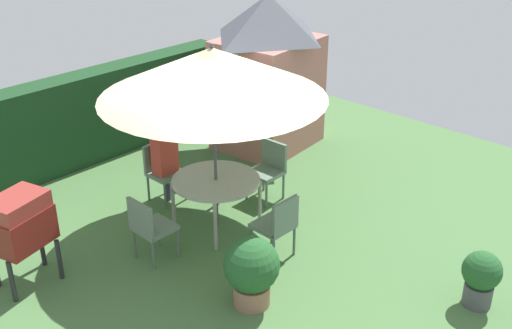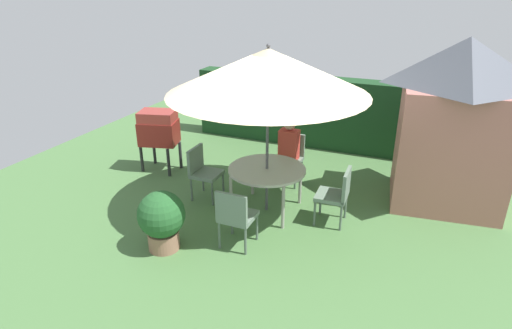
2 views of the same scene
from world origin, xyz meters
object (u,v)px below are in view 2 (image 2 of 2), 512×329
object	(u,v)px
patio_umbrella	(268,71)
chair_far_side	(202,169)
chair_toward_hedge	(235,215)
potted_plant_by_shed	(162,218)
person_in_red	(289,143)
bbq_grill	(159,129)
patio_table	(267,172)
chair_near_shed	(290,155)
chair_toward_house	(337,193)
garden_shed	(455,123)

from	to	relation	value
patio_umbrella	chair_far_side	size ratio (longest dim) A/B	3.32
patio_umbrella	chair_toward_hedge	bearing A→B (deg)	-90.58
potted_plant_by_shed	person_in_red	distance (m)	2.84
chair_far_side	potted_plant_by_shed	size ratio (longest dim) A/B	1.04
patio_umbrella	bbq_grill	distance (m)	2.97
patio_table	potted_plant_by_shed	world-z (taller)	potted_plant_by_shed
chair_toward_hedge	person_in_red	xyz separation A→B (m)	(0.01, 2.26, 0.26)
patio_umbrella	person_in_red	world-z (taller)	patio_umbrella
chair_near_shed	person_in_red	size ratio (longest dim) A/B	0.71
patio_table	chair_far_side	world-z (taller)	chair_far_side
chair_near_shed	patio_table	bearing A→B (deg)	-89.76
patio_umbrella	chair_far_side	xyz separation A→B (m)	(-1.18, 0.00, -1.75)
bbq_grill	chair_far_side	world-z (taller)	bbq_grill
chair_toward_house	potted_plant_by_shed	xyz separation A→B (m)	(-2.06, -1.61, -0.04)
bbq_grill	chair_toward_house	bearing A→B (deg)	-10.54
garden_shed	patio_umbrella	bearing A→B (deg)	-151.47
chair_toward_house	person_in_red	bearing A→B (deg)	136.88
bbq_grill	chair_toward_house	world-z (taller)	bbq_grill
chair_toward_hedge	potted_plant_by_shed	size ratio (longest dim) A/B	1.04
garden_shed	potted_plant_by_shed	world-z (taller)	garden_shed
bbq_grill	potted_plant_by_shed	distance (m)	2.80
chair_far_side	chair_toward_hedge	world-z (taller)	same
patio_table	potted_plant_by_shed	bearing A→B (deg)	-120.68
patio_table	chair_toward_hedge	world-z (taller)	chair_toward_hedge
garden_shed	chair_toward_house	distance (m)	2.22
chair_far_side	chair_toward_hedge	xyz separation A→B (m)	(1.16, -1.16, 0.00)
garden_shed	chair_toward_house	size ratio (longest dim) A/B	3.02
patio_umbrella	chair_toward_hedge	size ratio (longest dim) A/B	3.32
garden_shed	chair_toward_hedge	world-z (taller)	garden_shed
garden_shed	person_in_red	xyz separation A→B (m)	(-2.63, -0.33, -0.60)
chair_toward_house	patio_umbrella	bearing A→B (deg)	-178.23
garden_shed	chair_near_shed	size ratio (longest dim) A/B	3.02
patio_umbrella	chair_toward_house	distance (m)	2.08
bbq_grill	chair_toward_hedge	bearing A→B (deg)	-36.84
chair_far_side	person_in_red	world-z (taller)	person_in_red
bbq_grill	chair_toward_house	xyz separation A→B (m)	(3.64, -0.68, -0.33)
patio_table	person_in_red	size ratio (longest dim) A/B	0.98
chair_toward_house	person_in_red	size ratio (longest dim) A/B	0.71
bbq_grill	person_in_red	distance (m)	2.53
chair_toward_hedge	patio_table	bearing A→B (deg)	89.42
bbq_grill	potted_plant_by_shed	world-z (taller)	bbq_grill
chair_far_side	potted_plant_by_shed	bearing A→B (deg)	-81.20
garden_shed	chair_far_side	bearing A→B (deg)	-159.45
potted_plant_by_shed	person_in_red	bearing A→B (deg)	70.84
garden_shed	chair_far_side	xyz separation A→B (m)	(-3.80, -1.43, -0.87)
garden_shed	potted_plant_by_shed	size ratio (longest dim) A/B	3.13
patio_umbrella	bbq_grill	size ratio (longest dim) A/B	2.49
chair_far_side	patio_table	bearing A→B (deg)	-0.14
chair_far_side	potted_plant_by_shed	world-z (taller)	chair_far_side
garden_shed	chair_toward_house	xyz separation A→B (m)	(-1.50, -1.39, -0.87)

